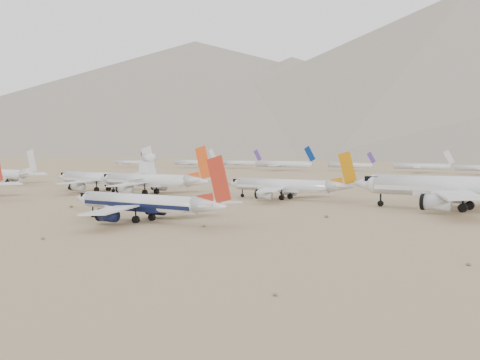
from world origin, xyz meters
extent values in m
plane|color=#8A7250|center=(0.00, 0.00, 0.00)|extent=(7000.00, 7000.00, 0.00)
cylinder|color=silver|center=(6.91, 1.21, 4.25)|extent=(31.26, 3.70, 3.70)
cube|color=black|center=(6.91, 1.21, 3.79)|extent=(30.64, 3.75, 0.83)
sphere|color=silver|center=(-8.72, 1.21, 4.25)|extent=(3.70, 3.70, 3.70)
cube|color=black|center=(-9.28, 1.21, 5.27)|extent=(2.59, 2.40, 0.92)
cone|color=silver|center=(26.23, 1.21, 4.53)|extent=(7.82, 3.70, 3.70)
cube|color=silver|center=(9.32, -9.75, 3.60)|extent=(12.07, 19.03, 0.58)
cube|color=silver|center=(27.75, -2.38, 4.99)|extent=(4.96, 6.49, 0.22)
cylinder|color=black|center=(5.17, -6.47, 1.94)|extent=(4.34, 2.66, 2.66)
cube|color=silver|center=(9.32, 12.18, 3.60)|extent=(12.07, 19.03, 0.58)
cube|color=silver|center=(27.75, 4.81, 4.99)|extent=(4.96, 6.49, 0.22)
cylinder|color=black|center=(5.17, 8.90, 1.94)|extent=(4.34, 2.66, 2.66)
cube|color=#AA2918|center=(28.40, 1.21, 9.92)|extent=(5.92, 0.30, 9.76)
cylinder|color=black|center=(-7.80, 1.21, 0.55)|extent=(1.11, 0.46, 1.11)
cylinder|color=black|center=(8.21, -1.37, 0.78)|extent=(1.55, 0.92, 1.55)
cylinder|color=black|center=(8.21, 3.80, 0.78)|extent=(1.55, 0.92, 1.55)
cube|color=silver|center=(-63.98, 18.04, 5.56)|extent=(5.45, 7.13, 0.25)
cylinder|color=silver|center=(60.15, 63.69, 6.24)|extent=(44.76, 5.43, 5.43)
cube|color=silver|center=(60.15, 63.69, 5.56)|extent=(43.86, 5.51, 1.22)
sphere|color=silver|center=(37.77, 63.69, 6.24)|extent=(5.43, 5.43, 5.43)
cube|color=black|center=(36.96, 63.69, 7.73)|extent=(3.80, 3.53, 1.36)
cube|color=silver|center=(63.61, 47.92, 5.29)|extent=(17.29, 27.24, 0.84)
cylinder|color=silver|center=(57.67, 52.62, 2.84)|extent=(6.22, 3.91, 3.91)
cylinder|color=silver|center=(57.67, 74.76, 2.84)|extent=(6.22, 3.91, 3.91)
cylinder|color=black|center=(39.13, 63.69, 0.81)|extent=(1.63, 0.68, 1.63)
cylinder|color=black|center=(62.02, 59.89, 1.14)|extent=(2.28, 1.36, 2.28)
cylinder|color=black|center=(62.02, 67.49, 1.14)|extent=(2.28, 1.36, 2.28)
cylinder|color=silver|center=(4.86, 69.01, 4.48)|extent=(32.07, 3.90, 3.90)
cube|color=silver|center=(4.86, 69.01, 3.99)|extent=(31.43, 3.96, 0.88)
sphere|color=silver|center=(-11.18, 69.01, 4.48)|extent=(3.90, 3.90, 3.90)
cube|color=black|center=(-11.76, 69.01, 5.55)|extent=(2.73, 2.53, 0.97)
cone|color=silver|center=(24.68, 69.01, 4.77)|extent=(8.02, 3.90, 3.90)
cube|color=silver|center=(7.33, 57.70, 3.80)|extent=(12.39, 19.52, 0.60)
cube|color=silver|center=(26.24, 65.30, 5.26)|extent=(5.09, 6.66, 0.23)
cylinder|color=silver|center=(3.07, 61.07, 2.04)|extent=(4.45, 2.81, 2.81)
cube|color=silver|center=(7.33, 80.31, 3.80)|extent=(12.39, 19.52, 0.60)
cube|color=silver|center=(26.24, 72.71, 5.26)|extent=(5.09, 6.66, 0.23)
cylinder|color=silver|center=(3.07, 76.94, 2.04)|extent=(4.45, 2.81, 2.81)
cube|color=#C67808|center=(26.90, 69.01, 10.33)|extent=(6.08, 0.31, 10.01)
cylinder|color=black|center=(-10.20, 69.01, 0.58)|extent=(1.17, 0.49, 1.17)
cylinder|color=black|center=(6.19, 66.28, 0.82)|extent=(1.64, 0.97, 1.64)
cylinder|color=black|center=(6.19, 71.73, 0.82)|extent=(1.64, 0.97, 1.64)
cylinder|color=silver|center=(-44.97, 61.25, 5.01)|extent=(35.67, 4.36, 4.36)
cube|color=silver|center=(-44.97, 61.25, 4.47)|extent=(34.96, 4.43, 0.98)
sphere|color=silver|center=(-62.81, 61.25, 5.01)|extent=(4.36, 4.36, 4.36)
cube|color=black|center=(-63.46, 61.25, 6.21)|extent=(3.05, 2.83, 1.09)
cone|color=silver|center=(-22.92, 61.25, 5.34)|extent=(8.92, 4.36, 4.36)
cube|color=silver|center=(-42.22, 48.66, 4.25)|extent=(13.78, 21.71, 0.67)
cube|color=silver|center=(-21.19, 57.12, 5.89)|extent=(5.66, 7.40, 0.26)
cylinder|color=silver|center=(-46.95, 52.41, 2.28)|extent=(4.95, 3.14, 3.14)
cube|color=silver|center=(-42.22, 73.83, 4.25)|extent=(13.78, 21.71, 0.67)
cube|color=silver|center=(-21.19, 65.37, 5.89)|extent=(5.66, 7.40, 0.26)
cylinder|color=silver|center=(-46.95, 70.09, 2.28)|extent=(4.95, 3.14, 3.14)
cube|color=#D84A15|center=(-20.45, 61.25, 11.52)|extent=(6.76, 0.35, 11.14)
cylinder|color=black|center=(-61.72, 61.25, 0.65)|extent=(1.31, 0.54, 1.31)
cylinder|color=black|center=(-43.48, 58.19, 0.92)|extent=(1.83, 1.09, 1.83)
cylinder|color=black|center=(-43.48, 64.30, 0.92)|extent=(1.83, 1.09, 1.83)
cylinder|color=silver|center=(-70.27, 62.74, 4.94)|extent=(35.88, 4.30, 4.30)
cube|color=silver|center=(-70.27, 62.74, 4.40)|extent=(35.16, 4.36, 0.97)
sphere|color=silver|center=(-88.21, 62.74, 4.94)|extent=(4.30, 4.30, 4.30)
cube|color=black|center=(-88.86, 62.74, 6.12)|extent=(3.01, 2.79, 1.07)
cone|color=silver|center=(-48.10, 62.74, 5.26)|extent=(8.97, 4.30, 4.30)
cube|color=silver|center=(-67.50, 50.12, 4.19)|extent=(13.86, 21.84, 0.67)
cube|color=silver|center=(-46.35, 58.60, 5.80)|extent=(5.69, 7.45, 0.26)
cylinder|color=silver|center=(-72.27, 53.89, 2.25)|extent=(4.98, 3.09, 3.09)
cube|color=silver|center=(-67.50, 75.35, 4.19)|extent=(13.86, 21.84, 0.67)
cube|color=silver|center=(-46.35, 66.87, 5.80)|extent=(5.69, 7.45, 0.26)
cylinder|color=silver|center=(-72.27, 71.58, 2.25)|extent=(4.98, 3.09, 3.09)
cube|color=silver|center=(-45.61, 62.74, 11.46)|extent=(6.80, 0.34, 11.20)
cylinder|color=silver|center=(-45.36, 62.74, 12.84)|extent=(4.48, 2.78, 2.78)
cylinder|color=black|center=(-87.14, 62.74, 0.64)|extent=(1.29, 0.54, 1.29)
cylinder|color=black|center=(-68.78, 59.73, 0.90)|extent=(1.80, 1.07, 1.80)
cylinder|color=black|center=(-68.78, 65.74, 0.90)|extent=(1.80, 1.07, 1.80)
cylinder|color=silver|center=(-142.93, 70.79, 4.65)|extent=(32.94, 4.05, 4.05)
cube|color=silver|center=(-142.93, 70.79, 4.15)|extent=(32.28, 4.11, 0.91)
cone|color=silver|center=(-122.57, 70.79, 4.96)|extent=(8.23, 4.05, 4.05)
cube|color=silver|center=(-120.97, 66.98, 5.46)|extent=(5.23, 6.84, 0.24)
cube|color=silver|center=(-140.38, 82.42, 3.95)|extent=(12.72, 20.05, 0.62)
cube|color=silver|center=(-120.97, 74.60, 5.46)|extent=(5.23, 6.84, 0.24)
cylinder|color=silver|center=(-144.76, 78.96, 2.12)|extent=(4.57, 2.91, 2.91)
cube|color=silver|center=(-120.28, 70.79, 10.67)|extent=(6.24, 0.32, 10.29)
cylinder|color=black|center=(-141.55, 73.63, 0.85)|extent=(1.70, 1.01, 1.70)
cylinder|color=silver|center=(-269.90, 287.64, 4.02)|extent=(32.84, 3.25, 3.25)
cube|color=#4D2F8A|center=(-254.45, 287.64, 9.51)|extent=(6.54, 0.32, 8.24)
cube|color=silver|center=(-269.90, 279.14, 3.54)|extent=(8.65, 15.12, 0.32)
cube|color=silver|center=(-269.90, 296.14, 3.54)|extent=(8.65, 15.12, 0.32)
cylinder|color=silver|center=(-209.97, 301.29, 4.40)|extent=(40.39, 3.99, 3.99)
cube|color=silver|center=(-190.96, 301.29, 11.14)|extent=(8.04, 0.40, 10.13)
cube|color=silver|center=(-209.97, 290.84, 3.80)|extent=(10.64, 18.60, 0.40)
cube|color=silver|center=(-209.97, 311.75, 3.80)|extent=(10.64, 18.60, 0.40)
cylinder|color=silver|center=(-172.75, 312.69, 4.31)|extent=(38.56, 3.81, 3.81)
cube|color=#4D2F8A|center=(-154.60, 312.69, 10.75)|extent=(7.68, 0.38, 9.67)
cube|color=silver|center=(-172.75, 302.71, 3.73)|extent=(10.16, 17.75, 0.38)
cube|color=silver|center=(-172.75, 322.67, 3.73)|extent=(10.16, 17.75, 0.38)
cylinder|color=silver|center=(-117.43, 288.30, 4.66)|extent=(45.81, 4.53, 4.53)
cube|color=navy|center=(-95.87, 288.30, 12.32)|extent=(9.12, 0.45, 11.49)
cube|color=silver|center=(-117.43, 276.45, 3.98)|extent=(12.07, 21.09, 0.45)
cube|color=silver|center=(-117.43, 300.16, 3.98)|extent=(12.07, 21.09, 0.45)
cylinder|color=silver|center=(-73.12, 307.26, 4.07)|extent=(33.71, 3.33, 3.33)
cube|color=#4D2F8A|center=(-57.25, 307.26, 9.70)|extent=(6.71, 0.33, 8.46)
cube|color=silver|center=(-73.12, 298.54, 3.57)|extent=(8.88, 15.52, 0.33)
cube|color=silver|center=(-73.12, 315.99, 3.57)|extent=(8.88, 15.52, 0.33)
cylinder|color=silver|center=(-20.63, 303.04, 4.26)|extent=(37.64, 3.72, 3.72)
cube|color=silver|center=(-2.91, 303.04, 10.55)|extent=(7.50, 0.37, 9.44)
cube|color=silver|center=(-20.63, 293.29, 3.70)|extent=(9.92, 17.33, 0.37)
cube|color=silver|center=(-20.63, 312.78, 3.70)|extent=(9.92, 17.33, 0.37)
cone|color=slate|center=(-1900.00, 1520.00, 130.00)|extent=(1456.00, 1456.00, 260.00)
cone|color=slate|center=(-1300.00, 1720.00, 210.00)|extent=(3024.00, 3024.00, 420.00)
cone|color=slate|center=(-800.00, 1560.00, 150.00)|extent=(1800.00, 1800.00, 300.00)
cone|color=slate|center=(-300.00, 1690.00, 235.00)|extent=(2444.00, 2444.00, 470.00)
cone|color=slate|center=(-1500.00, 1100.00, 60.00)|extent=(1080.00, 1080.00, 120.00)
cone|color=slate|center=(-700.00, 1100.00, 47.50)|extent=(855.00, 855.00, 95.00)
ellipsoid|color=brown|center=(-30.40, 14.40, 0.29)|extent=(0.98, 0.98, 0.54)
ellipsoid|color=brown|center=(10.70, -27.70, 0.21)|extent=(0.70, 0.70, 0.39)
ellipsoid|color=brown|center=(24.40, 1.60, 0.25)|extent=(0.84, 0.84, 0.46)
ellipsoid|color=brown|center=(38.10, 30.90, 0.29)|extent=(0.98, 0.98, 0.54)
ellipsoid|color=brown|center=(65.50, -40.50, 0.17)|extent=(0.56, 0.56, 0.31)
ellipsoid|color=brown|center=(79.20, -11.20, 0.21)|extent=(0.70, 0.70, 0.39)
camera|label=1|loc=(97.87, -96.72, 16.07)|focal=45.00mm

